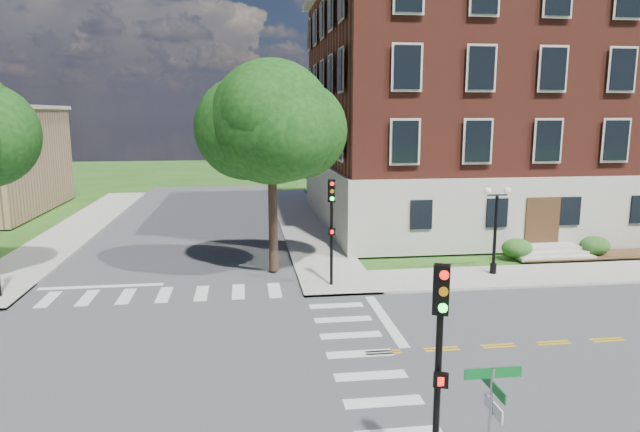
{
  "coord_description": "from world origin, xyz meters",
  "views": [
    {
      "loc": [
        3.55,
        -17.27,
        7.8
      ],
      "look_at": [
        6.95,
        7.96,
        3.2
      ],
      "focal_mm": 32.0,
      "sensor_mm": 36.0,
      "label": 1
    }
  ],
  "objects": [
    {
      "name": "ground",
      "position": [
        0.0,
        0.0,
        0.0
      ],
      "size": [
        160.0,
        160.0,
        0.0
      ],
      "primitive_type": "plane",
      "color": "#265217",
      "rests_on": "ground"
    },
    {
      "name": "road_ew",
      "position": [
        0.0,
        0.0,
        0.01
      ],
      "size": [
        90.0,
        12.0,
        0.01
      ],
      "primitive_type": "cube",
      "color": "#3D3D3F",
      "rests_on": "ground"
    },
    {
      "name": "road_ns",
      "position": [
        0.0,
        0.0,
        0.01
      ],
      "size": [
        12.0,
        90.0,
        0.01
      ],
      "primitive_type": "cube",
      "color": "#3D3D3F",
      "rests_on": "ground"
    },
    {
      "name": "sidewalk_ne",
      "position": [
        15.38,
        15.38,
        0.06
      ],
      "size": [
        34.0,
        34.0,
        0.12
      ],
      "color": "#9E9B93",
      "rests_on": "ground"
    },
    {
      "name": "crosswalk_east",
      "position": [
        7.2,
        0.0,
        0.0
      ],
      "size": [
        2.2,
        10.2,
        0.02
      ],
      "primitive_type": null,
      "color": "silver",
      "rests_on": "ground"
    },
    {
      "name": "stop_bar_east",
      "position": [
        8.8,
        3.0,
        0.0
      ],
      "size": [
        0.4,
        5.5,
        0.0
      ],
      "primitive_type": "cube",
      "color": "silver",
      "rests_on": "ground"
    },
    {
      "name": "main_building",
      "position": [
        24.0,
        21.99,
        8.34
      ],
      "size": [
        30.6,
        22.4,
        16.5
      ],
      "color": "#BBB6A5",
      "rests_on": "ground"
    },
    {
      "name": "tree_d",
      "position": [
        4.92,
        10.12,
        7.37
      ],
      "size": [
        5.93,
        5.93,
        10.23
      ],
      "color": "black",
      "rests_on": "ground"
    },
    {
      "name": "traffic_signal_se",
      "position": [
        7.32,
        -7.04,
        3.19
      ],
      "size": [
        0.38,
        0.46,
        4.8
      ],
      "color": "black",
      "rests_on": "ground"
    },
    {
      "name": "traffic_signal_ne",
      "position": [
        7.39,
        7.38,
        3.19
      ],
      "size": [
        0.37,
        0.43,
        4.8
      ],
      "color": "black",
      "rests_on": "ground"
    },
    {
      "name": "twin_lamp_west",
      "position": [
        15.48,
        8.18,
        2.52
      ],
      "size": [
        1.36,
        0.36,
        4.23
      ],
      "color": "black",
      "rests_on": "ground"
    },
    {
      "name": "street_sign_pole",
      "position": [
        8.0,
        -8.03,
        2.31
      ],
      "size": [
        1.1,
        1.1,
        3.1
      ],
      "color": "gray",
      "rests_on": "ground"
    }
  ]
}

